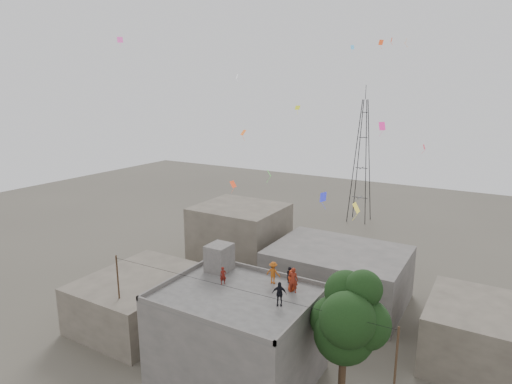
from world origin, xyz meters
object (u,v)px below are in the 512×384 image
tree (348,320)px  transmission_tower (362,161)px  stair_head_box (219,258)px  person_dark_adult (279,294)px  person_red_adult (293,280)px

tree → transmission_tower: (-11.37, 39.40, 2.97)m
stair_head_box → person_dark_adult: 6.77m
person_dark_adult → transmission_tower: bearing=77.5°
transmission_tower → person_dark_adult: (7.09, -39.90, -2.20)m
person_red_adult → person_dark_adult: person_red_adult is taller
transmission_tower → person_dark_adult: size_ratio=12.94×
person_red_adult → transmission_tower: bearing=-90.6°
person_dark_adult → tree: bearing=-16.0°
stair_head_box → transmission_tower: size_ratio=0.10×
transmission_tower → person_red_adult: 38.59m
stair_head_box → person_red_adult: size_ratio=1.15×
tree → person_dark_adult: bearing=-173.4°
stair_head_box → transmission_tower: transmission_tower is taller
stair_head_box → person_red_adult: (6.27, -0.48, -0.13)m
tree → person_dark_adult: 4.37m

